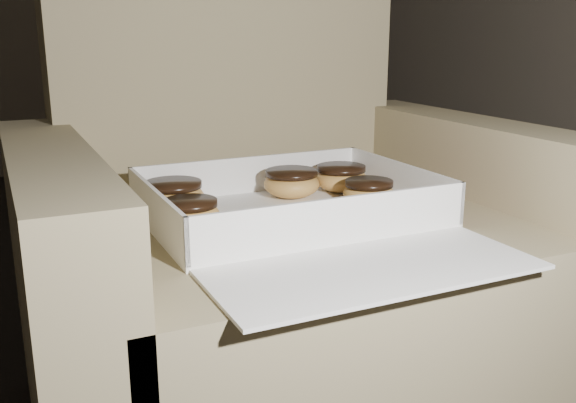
{
  "coord_description": "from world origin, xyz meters",
  "views": [
    {
      "loc": [
        0.35,
        -0.96,
        0.67
      ],
      "look_at": [
        0.75,
        -0.1,
        0.41
      ],
      "focal_mm": 40.0,
      "sensor_mm": 36.0,
      "label": 1
    }
  ],
  "objects": [
    {
      "name": "crumb_a",
      "position": [
        0.93,
        -0.21,
        0.39
      ],
      "size": [
        0.01,
        0.01,
        0.0
      ],
      "primitive_type": "ellipsoid",
      "color": "black",
      "rests_on": "bakery_box"
    },
    {
      "name": "crumb_c",
      "position": [
        0.59,
        -0.15,
        0.39
      ],
      "size": [
        0.01,
        0.01,
        0.0
      ],
      "primitive_type": "ellipsoid",
      "color": "black",
      "rests_on": "bakery_box"
    },
    {
      "name": "bakery_box",
      "position": [
        0.75,
        -0.15,
        0.4
      ],
      "size": [
        0.42,
        0.49,
        0.07
      ],
      "rotation": [
        0.0,
        0.0,
        0.0
      ],
      "color": "white",
      "rests_on": "armchair"
    },
    {
      "name": "donut_d",
      "position": [
        0.89,
        -0.11,
        0.42
      ],
      "size": [
        0.08,
        0.08,
        0.04
      ],
      "color": "gold",
      "rests_on": "bakery_box"
    },
    {
      "name": "armchair",
      "position": [
        0.77,
        -0.03,
        0.27
      ],
      "size": [
        0.82,
        0.7,
        0.86
      ],
      "color": "#95885F",
      "rests_on": "floor"
    },
    {
      "name": "donut_c",
      "position": [
        0.9,
        -0.01,
        0.42
      ],
      "size": [
        0.09,
        0.09,
        0.05
      ],
      "color": "gold",
      "rests_on": "bakery_box"
    },
    {
      "name": "crumb_b",
      "position": [
        0.91,
        -0.18,
        0.39
      ],
      "size": [
        0.01,
        0.01,
        0.0
      ],
      "primitive_type": "ellipsoid",
      "color": "black",
      "rests_on": "bakery_box"
    },
    {
      "name": "donut_a",
      "position": [
        0.8,
        -0.01,
        0.42
      ],
      "size": [
        0.09,
        0.09,
        0.05
      ],
      "color": "gold",
      "rests_on": "bakery_box"
    },
    {
      "name": "donut_e",
      "position": [
        0.59,
        -0.11,
        0.42
      ],
      "size": [
        0.08,
        0.08,
        0.04
      ],
      "color": "gold",
      "rests_on": "bakery_box"
    },
    {
      "name": "donut_b",
      "position": [
        0.6,
        -0.01,
        0.42
      ],
      "size": [
        0.1,
        0.1,
        0.05
      ],
      "color": "gold",
      "rests_on": "bakery_box"
    }
  ]
}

